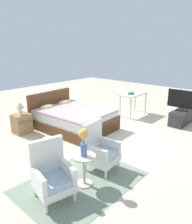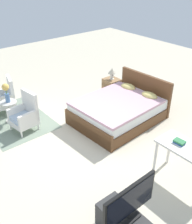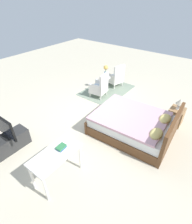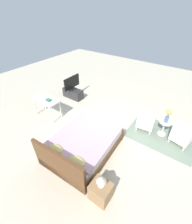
# 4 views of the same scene
# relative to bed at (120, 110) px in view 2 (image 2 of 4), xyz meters

# --- Properties ---
(ground_plane) EXTENTS (16.00, 16.00, 0.00)m
(ground_plane) POSITION_rel_bed_xyz_m (0.12, -1.19, -0.30)
(ground_plane) COLOR beige
(floor_rug) EXTENTS (2.10, 1.50, 0.01)m
(floor_rug) POSITION_rel_bed_xyz_m (-1.69, -2.05, -0.29)
(floor_rug) COLOR gray
(floor_rug) RESTS_ON ground_plane
(bed) EXTENTS (1.70, 2.18, 0.96)m
(bed) POSITION_rel_bed_xyz_m (0.00, 0.00, 0.00)
(bed) COLOR brown
(bed) RESTS_ON ground_plane
(armchair_by_window_left) EXTENTS (0.66, 0.66, 0.92)m
(armchair_by_window_left) POSITION_rel_bed_xyz_m (-2.25, -1.99, 0.08)
(armchair_by_window_left) COLOR white
(armchair_by_window_left) RESTS_ON floor_rug
(armchair_by_window_right) EXTENTS (0.60, 0.60, 0.92)m
(armchair_by_window_right) POSITION_rel_bed_xyz_m (-1.12, -1.99, 0.08)
(armchair_by_window_right) COLOR white
(armchair_by_window_right) RESTS_ON floor_rug
(side_table) EXTENTS (0.40, 0.40, 0.55)m
(side_table) POSITION_rel_bed_xyz_m (-1.69, -2.13, 0.04)
(side_table) COLOR beige
(side_table) RESTS_ON ground_plane
(flower_vase) EXTENTS (0.17, 0.17, 0.48)m
(flower_vase) POSITION_rel_bed_xyz_m (-1.69, -2.13, 0.54)
(flower_vase) COLOR #4C709E
(flower_vase) RESTS_ON side_table
(nightstand) EXTENTS (0.44, 0.41, 0.52)m
(nightstand) POSITION_rel_bed_xyz_m (-1.16, 0.78, -0.04)
(nightstand) COLOR #997047
(nightstand) RESTS_ON ground_plane
(table_lamp) EXTENTS (0.22, 0.22, 0.33)m
(table_lamp) POSITION_rel_bed_xyz_m (-1.16, 0.78, 0.44)
(table_lamp) COLOR silver
(table_lamp) RESTS_ON nightstand
(tv_flatscreen) EXTENTS (0.20, 0.92, 0.61)m
(tv_flatscreen) POSITION_rel_bed_xyz_m (2.42, -2.18, 0.45)
(tv_flatscreen) COLOR black
(tv_flatscreen) RESTS_ON tv_stand
(vanity_desk) EXTENTS (1.04, 0.52, 0.75)m
(vanity_desk) POSITION_rel_bed_xyz_m (2.24, -0.59, 0.34)
(vanity_desk) COLOR silver
(vanity_desk) RESTS_ON ground_plane
(book_stack) EXTENTS (0.20, 0.15, 0.06)m
(book_stack) POSITION_rel_bed_xyz_m (2.07, -0.59, 0.48)
(book_stack) COLOR #284C8E
(book_stack) RESTS_ON vanity_desk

